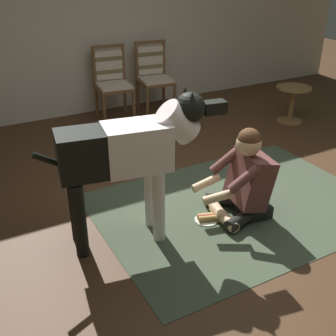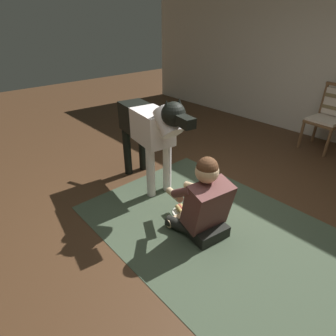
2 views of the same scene
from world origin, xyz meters
name	(u,v)px [view 1 (image 1 of 2)]	position (x,y,z in m)	size (l,w,h in m)	color
ground_plane	(228,201)	(0.00, 0.00, 0.00)	(15.09, 15.09, 0.00)	#492F1C
back_wall	(101,17)	(0.00, 3.08, 1.30)	(8.72, 0.10, 2.60)	beige
area_rug	(237,206)	(0.02, -0.12, 0.00)	(2.50, 1.81, 0.01)	#3F4C38
dining_chair_left_of_pair	(112,79)	(-0.06, 2.67, 0.54)	(0.51, 0.51, 0.98)	brown
dining_chair_right_of_pair	(153,74)	(0.58, 2.67, 0.54)	(0.51, 0.51, 0.98)	brown
person_sitting_on_floor	(244,181)	(-0.03, -0.23, 0.33)	(0.70, 0.57, 0.81)	black
large_dog	(130,152)	(-1.00, -0.07, 0.75)	(1.45, 0.44, 1.18)	white
hot_dog_on_plate	(207,218)	(-0.36, -0.18, 0.03)	(0.21, 0.21, 0.06)	white
round_side_table	(292,101)	(1.99, 1.31, 0.30)	(0.46, 0.46, 0.50)	brown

